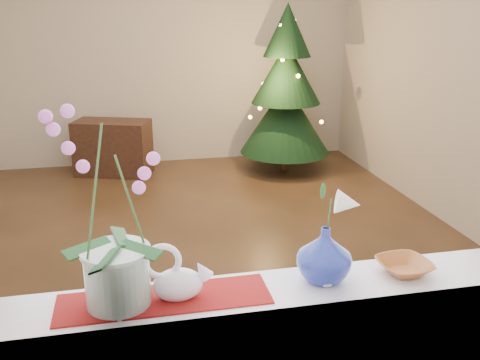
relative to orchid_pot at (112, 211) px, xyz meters
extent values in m
plane|color=#332315|center=(0.52, 2.37, -1.25)|extent=(5.00, 5.00, 0.00)
cube|color=beige|center=(0.52, 4.87, 0.10)|extent=(4.50, 0.10, 2.70)
cube|color=beige|center=(0.52, -0.13, 0.10)|extent=(4.50, 0.10, 2.70)
cube|color=beige|center=(2.77, 2.37, 0.10)|extent=(0.10, 5.00, 2.70)
cube|color=white|center=(0.52, 0.00, -0.35)|extent=(2.20, 0.26, 0.04)
cube|color=maroon|center=(0.14, 0.00, -0.32)|extent=(0.70, 0.20, 0.01)
imported|color=navy|center=(0.70, 0.01, -0.21)|extent=(0.26, 0.26, 0.23)
sphere|color=silver|center=(0.70, -0.03, -0.29)|extent=(0.08, 0.08, 0.07)
imported|color=#944F21|center=(1.01, 0.00, -0.31)|extent=(0.18, 0.18, 0.04)
cube|color=black|center=(-0.12, 4.44, -0.94)|extent=(0.91, 0.66, 0.62)
camera|label=1|loc=(0.07, -1.57, 0.60)|focal=40.00mm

